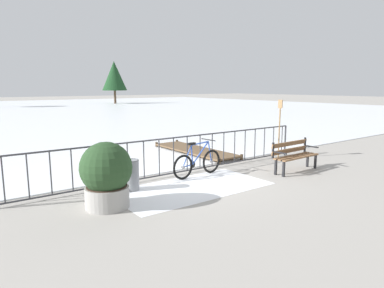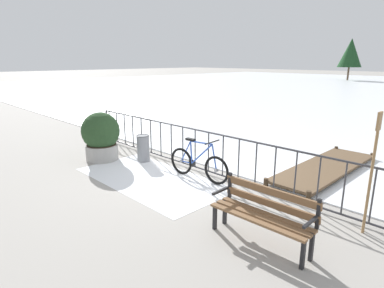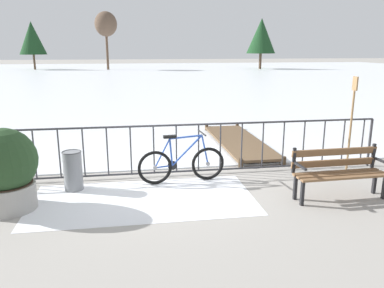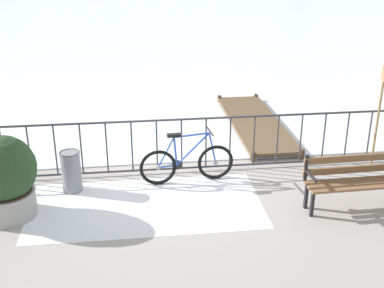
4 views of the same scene
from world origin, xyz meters
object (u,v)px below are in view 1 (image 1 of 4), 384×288
object	(u,v)px
park_bench	(294,153)
trash_bin	(132,175)
oar_upright	(279,125)
bicycle_near_railing	(198,163)
planter_with_shrub	(106,175)

from	to	relation	value
park_bench	trash_bin	bearing A→B (deg)	166.46
oar_upright	trash_bin	bearing A→B (deg)	-177.29
park_bench	bicycle_near_railing	bearing A→B (deg)	155.00
bicycle_near_railing	park_bench	world-z (taller)	bicycle_near_railing
trash_bin	oar_upright	size ratio (longest dim) A/B	0.37
trash_bin	oar_upright	xyz separation A→B (m)	(5.60, 0.27, 0.76)
planter_with_shrub	trash_bin	bearing A→B (deg)	38.76
trash_bin	bicycle_near_railing	bearing A→B (deg)	2.65
park_bench	trash_bin	size ratio (longest dim) A/B	2.20
planter_with_shrub	bicycle_near_railing	bearing A→B (deg)	15.87
park_bench	planter_with_shrub	xyz separation A→B (m)	(-5.51, 0.36, 0.17)
trash_bin	oar_upright	bearing A→B (deg)	2.71
park_bench	oar_upright	distance (m)	1.81
bicycle_near_railing	park_bench	bearing A→B (deg)	-25.00
bicycle_near_railing	trash_bin	distance (m)	2.02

